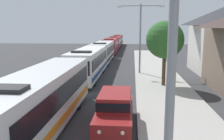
{
  "coord_description": "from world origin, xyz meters",
  "views": [
    {
      "loc": [
        3.3,
        -0.91,
        5.24
      ],
      "look_at": [
        1.78,
        16.72,
        2.16
      ],
      "focal_mm": 38.87,
      "sensor_mm": 36.0,
      "label": 1
    }
  ],
  "objects_px": {
    "bus_middle": "(103,51)",
    "bus_rear": "(115,42)",
    "streetlamp_near": "(174,17)",
    "roadside_tree": "(165,40)",
    "streetlamp_mid": "(140,31)",
    "white_suv": "(115,108)",
    "bus_second_in_line": "(89,62)",
    "bus_lead": "(42,99)",
    "bus_fourth_in_line": "(110,45)",
    "bus_tail_end": "(118,40)"
  },
  "relations": [
    {
      "from": "bus_middle",
      "to": "bus_rear",
      "type": "relative_size",
      "value": 0.97
    },
    {
      "from": "streetlamp_near",
      "to": "roadside_tree",
      "type": "height_order",
      "value": "streetlamp_near"
    },
    {
      "from": "bus_rear",
      "to": "streetlamp_mid",
      "type": "distance_m",
      "value": 34.73
    },
    {
      "from": "roadside_tree",
      "to": "streetlamp_mid",
      "type": "bearing_deg",
      "value": 108.51
    },
    {
      "from": "white_suv",
      "to": "streetlamp_mid",
      "type": "relative_size",
      "value": 0.65
    },
    {
      "from": "bus_middle",
      "to": "white_suv",
      "type": "bearing_deg",
      "value": -81.46
    },
    {
      "from": "bus_second_in_line",
      "to": "streetlamp_near",
      "type": "bearing_deg",
      "value": -74.73
    },
    {
      "from": "bus_lead",
      "to": "white_suv",
      "type": "height_order",
      "value": "bus_lead"
    },
    {
      "from": "bus_lead",
      "to": "bus_middle",
      "type": "relative_size",
      "value": 1.05
    },
    {
      "from": "bus_lead",
      "to": "bus_middle",
      "type": "bearing_deg",
      "value": 90.0
    },
    {
      "from": "bus_lead",
      "to": "bus_fourth_in_line",
      "type": "distance_m",
      "value": 37.94
    },
    {
      "from": "bus_second_in_line",
      "to": "white_suv",
      "type": "distance_m",
      "value": 13.09
    },
    {
      "from": "bus_second_in_line",
      "to": "bus_fourth_in_line",
      "type": "height_order",
      "value": "same"
    },
    {
      "from": "bus_second_in_line",
      "to": "bus_lead",
      "type": "bearing_deg",
      "value": -90.0
    },
    {
      "from": "bus_second_in_line",
      "to": "roadside_tree",
      "type": "xyz_separation_m",
      "value": [
        7.38,
        -3.15,
        2.51
      ]
    },
    {
      "from": "bus_fourth_in_line",
      "to": "streetlamp_near",
      "type": "xyz_separation_m",
      "value": [
        5.4,
        -44.45,
        3.77
      ]
    },
    {
      "from": "bus_fourth_in_line",
      "to": "roadside_tree",
      "type": "xyz_separation_m",
      "value": [
        7.38,
        -27.83,
        2.51
      ]
    },
    {
      "from": "bus_second_in_line",
      "to": "bus_tail_end",
      "type": "distance_m",
      "value": 49.3
    },
    {
      "from": "white_suv",
      "to": "streetlamp_near",
      "type": "height_order",
      "value": "streetlamp_near"
    },
    {
      "from": "white_suv",
      "to": "roadside_tree",
      "type": "bearing_deg",
      "value": 68.57
    },
    {
      "from": "bus_lead",
      "to": "bus_rear",
      "type": "distance_m",
      "value": 50.2
    },
    {
      "from": "bus_second_in_line",
      "to": "bus_tail_end",
      "type": "height_order",
      "value": "same"
    },
    {
      "from": "bus_lead",
      "to": "bus_middle",
      "type": "xyz_separation_m",
      "value": [
        -0.0,
        25.33,
        -0.0
      ]
    },
    {
      "from": "white_suv",
      "to": "streetlamp_mid",
      "type": "height_order",
      "value": "streetlamp_mid"
    },
    {
      "from": "white_suv",
      "to": "streetlamp_near",
      "type": "bearing_deg",
      "value": -76.77
    },
    {
      "from": "streetlamp_near",
      "to": "bus_fourth_in_line",
      "type": "bearing_deg",
      "value": 96.92
    },
    {
      "from": "bus_second_in_line",
      "to": "white_suv",
      "type": "bearing_deg",
      "value": -73.57
    },
    {
      "from": "streetlamp_near",
      "to": "bus_middle",
      "type": "bearing_deg",
      "value": 99.62
    },
    {
      "from": "white_suv",
      "to": "roadside_tree",
      "type": "height_order",
      "value": "roadside_tree"
    },
    {
      "from": "bus_middle",
      "to": "white_suv",
      "type": "distance_m",
      "value": 24.9
    },
    {
      "from": "bus_second_in_line",
      "to": "streetlamp_mid",
      "type": "height_order",
      "value": "streetlamp_mid"
    },
    {
      "from": "streetlamp_mid",
      "to": "roadside_tree",
      "type": "xyz_separation_m",
      "value": [
        1.99,
        -5.93,
        -0.66
      ]
    },
    {
      "from": "bus_lead",
      "to": "bus_fourth_in_line",
      "type": "relative_size",
      "value": 1.12
    },
    {
      "from": "streetlamp_mid",
      "to": "streetlamp_near",
      "type": "bearing_deg",
      "value": -90.0
    },
    {
      "from": "bus_lead",
      "to": "bus_rear",
      "type": "bearing_deg",
      "value": 90.0
    },
    {
      "from": "bus_lead",
      "to": "bus_middle",
      "type": "distance_m",
      "value": 25.33
    },
    {
      "from": "bus_fourth_in_line",
      "to": "bus_rear",
      "type": "bearing_deg",
      "value": 90.0
    },
    {
      "from": "bus_second_in_line",
      "to": "bus_tail_end",
      "type": "xyz_separation_m",
      "value": [
        0.0,
        49.3,
        0.0
      ]
    },
    {
      "from": "bus_second_in_line",
      "to": "bus_tail_end",
      "type": "bearing_deg",
      "value": 90.0
    },
    {
      "from": "bus_fourth_in_line",
      "to": "streetlamp_near",
      "type": "height_order",
      "value": "streetlamp_near"
    },
    {
      "from": "bus_lead",
      "to": "streetlamp_mid",
      "type": "relative_size",
      "value": 1.58
    },
    {
      "from": "streetlamp_near",
      "to": "roadside_tree",
      "type": "distance_m",
      "value": 16.79
    },
    {
      "from": "bus_lead",
      "to": "white_suv",
      "type": "relative_size",
      "value": 2.44
    },
    {
      "from": "bus_tail_end",
      "to": "bus_fourth_in_line",
      "type": "bearing_deg",
      "value": -90.0
    },
    {
      "from": "bus_lead",
      "to": "bus_tail_end",
      "type": "relative_size",
      "value": 1.04
    },
    {
      "from": "bus_fourth_in_line",
      "to": "white_suv",
      "type": "height_order",
      "value": "bus_fourth_in_line"
    },
    {
      "from": "bus_second_in_line",
      "to": "white_suv",
      "type": "xyz_separation_m",
      "value": [
        3.7,
        -12.54,
        -0.66
      ]
    },
    {
      "from": "bus_rear",
      "to": "white_suv",
      "type": "distance_m",
      "value": 49.62
    },
    {
      "from": "bus_fourth_in_line",
      "to": "streetlamp_mid",
      "type": "height_order",
      "value": "streetlamp_mid"
    },
    {
      "from": "bus_tail_end",
      "to": "streetlamp_near",
      "type": "height_order",
      "value": "streetlamp_near"
    }
  ]
}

